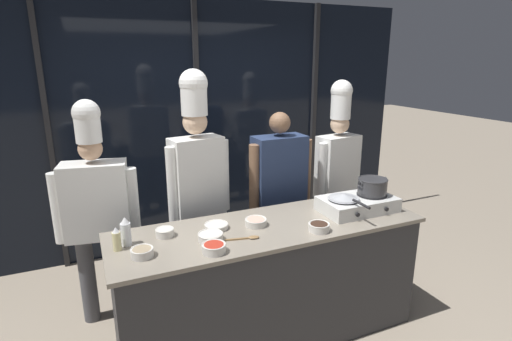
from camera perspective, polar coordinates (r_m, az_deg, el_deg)
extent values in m
plane|color=gray|center=(3.41, 1.84, -22.15)|extent=(24.00, 24.00, 0.00)
cube|color=black|center=(4.49, -8.36, 6.10)|extent=(5.18, 0.04, 2.70)
cube|color=#232326|center=(4.30, -27.41, 4.05)|extent=(0.05, 0.05, 2.70)
cube|color=#232326|center=(4.45, -8.20, 6.01)|extent=(0.05, 0.05, 2.70)
cube|color=#232326|center=(5.04, 8.19, 7.16)|extent=(0.05, 0.05, 2.70)
cube|color=#2D2D30|center=(3.15, 1.91, -15.76)|extent=(2.23, 0.68, 0.89)
cube|color=gray|center=(2.94, 1.99, -8.09)|extent=(2.30, 0.71, 0.03)
cube|color=silver|center=(3.28, 14.27, -4.68)|extent=(0.59, 0.35, 0.11)
cylinder|color=black|center=(3.18, 12.40, -4.03)|extent=(0.24, 0.24, 0.01)
cylinder|color=black|center=(3.06, 14.34, -6.15)|extent=(0.03, 0.01, 0.03)
cylinder|color=black|center=(3.34, 16.20, -3.31)|extent=(0.24, 0.24, 0.01)
cylinder|color=black|center=(3.23, 18.18, -5.29)|extent=(0.03, 0.01, 0.03)
cylinder|color=#ADAFB5|center=(3.17, 12.41, -3.86)|extent=(0.24, 0.24, 0.01)
cone|color=#ADAFB5|center=(3.17, 12.43, -3.59)|extent=(0.25, 0.25, 0.04)
cylinder|color=black|center=(3.01, 14.80, -4.64)|extent=(0.02, 0.19, 0.02)
cylinder|color=#333335|center=(3.32, 16.29, -2.21)|extent=(0.23, 0.23, 0.12)
torus|color=#333335|center=(3.30, 16.37, -1.20)|extent=(0.23, 0.23, 0.01)
torus|color=#333335|center=(3.23, 14.62, -1.85)|extent=(0.01, 0.05, 0.05)
torus|color=#333335|center=(3.39, 17.98, -1.29)|extent=(0.01, 0.05, 0.05)
cylinder|color=beige|center=(2.70, -19.26, -9.52)|extent=(0.05, 0.05, 0.12)
cone|color=white|center=(2.67, -19.42, -7.99)|extent=(0.05, 0.05, 0.03)
cylinder|color=white|center=(2.74, -18.08, -8.65)|extent=(0.07, 0.07, 0.15)
cone|color=white|center=(2.70, -18.25, -6.77)|extent=(0.06, 0.06, 0.04)
cylinder|color=silver|center=(2.92, -0.03, -7.41)|extent=(0.16, 0.16, 0.05)
torus|color=silver|center=(2.91, -0.03, -6.99)|extent=(0.16, 0.16, 0.01)
cylinder|color=#EAA893|center=(2.92, -0.03, -7.18)|extent=(0.13, 0.13, 0.03)
cylinder|color=silver|center=(2.86, 8.98, -8.03)|extent=(0.15, 0.15, 0.05)
torus|color=silver|center=(2.85, 9.00, -7.54)|extent=(0.15, 0.15, 0.01)
cylinder|color=#382319|center=(2.86, 8.99, -7.77)|extent=(0.12, 0.12, 0.03)
cylinder|color=silver|center=(2.82, -12.89, -8.66)|extent=(0.12, 0.12, 0.05)
torus|color=silver|center=(2.81, -12.92, -8.18)|extent=(0.13, 0.13, 0.01)
cylinder|color=silver|center=(2.81, -12.90, -8.41)|extent=(0.10, 0.10, 0.03)
cylinder|color=silver|center=(2.71, -6.51, -9.45)|extent=(0.17, 0.17, 0.05)
torus|color=silver|center=(2.70, -6.52, -8.98)|extent=(0.17, 0.17, 0.01)
cylinder|color=silver|center=(2.70, -6.51, -9.20)|extent=(0.14, 0.14, 0.03)
cylinder|color=silver|center=(2.59, -15.96, -11.24)|extent=(0.14, 0.14, 0.05)
torus|color=silver|center=(2.57, -16.00, -10.72)|extent=(0.14, 0.14, 0.01)
cylinder|color=#9E896B|center=(2.58, -15.98, -10.97)|extent=(0.11, 0.11, 0.03)
cylinder|color=silver|center=(2.55, -6.03, -11.01)|extent=(0.15, 0.15, 0.05)
torus|color=silver|center=(2.54, -6.05, -10.47)|extent=(0.15, 0.15, 0.01)
cylinder|color=#B22D1E|center=(2.55, -6.04, -10.73)|extent=(0.12, 0.12, 0.03)
cylinder|color=silver|center=(2.89, -5.68, -7.95)|extent=(0.17, 0.17, 0.03)
torus|color=silver|center=(2.88, -5.69, -7.65)|extent=(0.17, 0.17, 0.01)
cylinder|color=silver|center=(2.88, -5.68, -7.78)|extent=(0.14, 0.14, 0.02)
cube|color=olive|center=(2.71, -2.79, -9.77)|extent=(0.16, 0.05, 0.01)
ellipsoid|color=olive|center=(2.73, -0.32, -9.51)|extent=(0.08, 0.06, 0.02)
cylinder|color=#4C4C51|center=(3.57, -18.58, -13.99)|extent=(0.12, 0.12, 0.74)
cylinder|color=#4C4C51|center=(3.61, -22.88, -14.14)|extent=(0.12, 0.12, 0.74)
cube|color=white|center=(3.32, -21.86, -3.99)|extent=(0.51, 0.33, 0.60)
cylinder|color=white|center=(3.26, -17.22, -4.33)|extent=(0.10, 0.10, 0.55)
cylinder|color=white|center=(3.34, -26.47, -4.85)|extent=(0.10, 0.10, 0.55)
sphere|color=tan|center=(3.21, -22.60, 2.88)|extent=(0.18, 0.18, 0.18)
cylinder|color=white|center=(3.18, -22.90, 5.64)|extent=(0.18, 0.18, 0.22)
sphere|color=white|center=(3.17, -23.11, 7.57)|extent=(0.20, 0.20, 0.20)
cylinder|color=#2D3856|center=(3.63, -6.25, -11.93)|extent=(0.11, 0.11, 0.82)
cylinder|color=#2D3856|center=(3.55, -9.60, -12.82)|extent=(0.11, 0.11, 0.82)
cube|color=white|center=(3.30, -8.39, -0.95)|extent=(0.45, 0.29, 0.66)
cylinder|color=white|center=(3.38, -4.58, -0.69)|extent=(0.08, 0.08, 0.61)
cylinder|color=white|center=(3.19, -11.87, -2.04)|extent=(0.08, 0.08, 0.61)
sphere|color=beige|center=(3.20, -8.71, 6.84)|extent=(0.20, 0.20, 0.20)
cylinder|color=white|center=(3.18, -8.84, 9.99)|extent=(0.21, 0.21, 0.25)
sphere|color=white|center=(3.17, -8.94, 12.21)|extent=(0.22, 0.22, 0.22)
cylinder|color=#4C4C51|center=(3.92, 4.82, -9.92)|extent=(0.12, 0.12, 0.79)
cylinder|color=#4C4C51|center=(3.81, 1.40, -10.67)|extent=(0.12, 0.12, 0.79)
cube|color=navy|center=(3.61, 3.30, -0.05)|extent=(0.47, 0.25, 0.64)
cylinder|color=brown|center=(3.71, 7.15, -0.04)|extent=(0.09, 0.09, 0.59)
cylinder|color=brown|center=(3.47, -0.23, -1.05)|extent=(0.09, 0.09, 0.59)
sphere|color=brown|center=(3.51, 3.42, 6.82)|extent=(0.19, 0.19, 0.19)
cylinder|color=#232326|center=(4.32, 12.14, -7.99)|extent=(0.11, 0.11, 0.76)
cylinder|color=#232326|center=(4.17, 9.90, -8.75)|extent=(0.11, 0.11, 0.76)
cube|color=white|center=(4.01, 11.55, 0.60)|extent=(0.45, 0.28, 0.61)
cylinder|color=white|center=(4.16, 14.14, 0.73)|extent=(0.08, 0.08, 0.56)
cylinder|color=white|center=(3.84, 9.41, -0.25)|extent=(0.08, 0.08, 0.56)
sphere|color=beige|center=(3.93, 11.88, 6.51)|extent=(0.18, 0.18, 0.18)
cylinder|color=white|center=(3.90, 12.04, 9.15)|extent=(0.19, 0.19, 0.26)
sphere|color=white|center=(3.89, 12.15, 11.08)|extent=(0.20, 0.20, 0.20)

